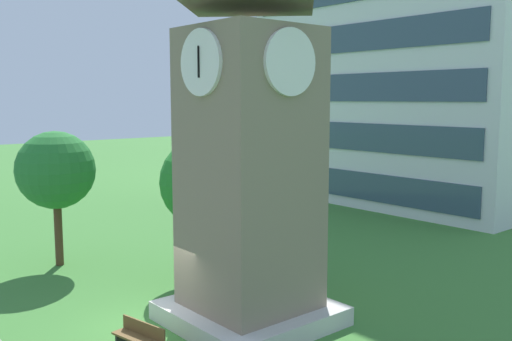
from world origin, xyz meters
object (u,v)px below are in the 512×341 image
(clock_tower, at_px, (250,169))
(park_bench, at_px, (140,337))
(tree_streetside, at_px, (206,182))
(tree_by_building, at_px, (56,171))

(clock_tower, height_order, park_bench, clock_tower)
(clock_tower, bearing_deg, tree_streetside, 161.03)
(clock_tower, relative_size, park_bench, 6.05)
(tree_by_building, bearing_deg, clock_tower, 12.52)
(tree_by_building, bearing_deg, tree_streetside, 34.28)
(clock_tower, height_order, tree_by_building, clock_tower)
(park_bench, bearing_deg, tree_streetside, 128.51)
(park_bench, relative_size, tree_streetside, 0.32)
(park_bench, bearing_deg, tree_by_building, 171.16)
(clock_tower, xyz_separation_m, park_bench, (-0.30, -3.86, -4.59))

